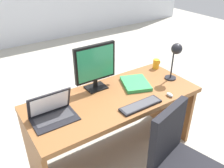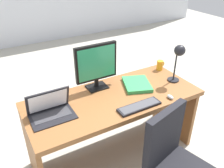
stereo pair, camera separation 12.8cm
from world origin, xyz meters
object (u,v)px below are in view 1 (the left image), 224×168
object	(u,v)px
monitor	(95,65)
book	(135,83)
mouse	(170,95)
coffee_mug	(156,64)
keyboard	(141,105)
desk_lamp	(176,54)
desk	(112,111)
laptop	(52,110)

from	to	relation	value
monitor	book	world-z (taller)	monitor
monitor	mouse	size ratio (longest dim) A/B	6.06
coffee_mug	monitor	bearing A→B (deg)	-179.66
keyboard	mouse	bearing A→B (deg)	-4.32
desk_lamp	mouse	bearing A→B (deg)	-139.83
desk	book	distance (m)	0.37
laptop	mouse	bearing A→B (deg)	-16.84
desk	desk_lamp	distance (m)	0.86
monitor	mouse	world-z (taller)	monitor
keyboard	monitor	bearing A→B (deg)	108.80
desk	coffee_mug	size ratio (longest dim) A/B	15.03
laptop	keyboard	bearing A→B (deg)	-22.28
keyboard	desk_lamp	size ratio (longest dim) A/B	1.00
monitor	keyboard	size ratio (longest dim) A/B	1.12
laptop	book	size ratio (longest dim) A/B	0.93
keyboard	book	distance (m)	0.38
keyboard	book	world-z (taller)	book
book	coffee_mug	distance (m)	0.48
desk_lamp	book	world-z (taller)	desk_lamp
book	desk_lamp	bearing A→B (deg)	-17.32
coffee_mug	mouse	bearing A→B (deg)	-120.60
keyboard	desk_lamp	distance (m)	0.69
mouse	coffee_mug	distance (m)	0.61
monitor	laptop	world-z (taller)	monitor
mouse	desk_lamp	distance (m)	0.44
monitor	book	size ratio (longest dim) A/B	1.18
monitor	book	xyz separation A→B (m)	(0.36, -0.17, -0.24)
keyboard	coffee_mug	world-z (taller)	coffee_mug
monitor	laptop	xyz separation A→B (m)	(-0.53, -0.20, -0.19)
desk	keyboard	distance (m)	0.38
mouse	coffee_mug	size ratio (longest dim) A/B	0.68
monitor	desk_lamp	bearing A→B (deg)	-21.10
mouse	desk_lamp	size ratio (longest dim) A/B	0.19
desk_lamp	book	size ratio (longest dim) A/B	1.05
mouse	desk	bearing A→B (deg)	143.29
monitor	keyboard	world-z (taller)	monitor
monitor	desk_lamp	world-z (taller)	monitor
laptop	mouse	xyz separation A→B (m)	(1.03, -0.31, -0.05)
laptop	book	xyz separation A→B (m)	(0.90, 0.03, -0.05)
coffee_mug	desk_lamp	bearing A→B (deg)	-98.50
desk	book	world-z (taller)	book
keyboard	book	bearing A→B (deg)	58.43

